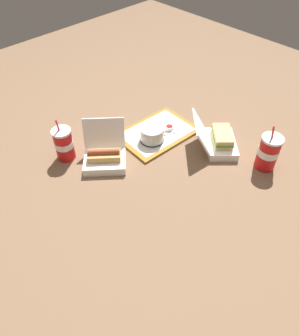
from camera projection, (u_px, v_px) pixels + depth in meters
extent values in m
plane|color=brown|center=(147.00, 173.00, 1.45)|extent=(3.20, 3.20, 0.00)
cube|color=#A56619|center=(157.00, 133.00, 1.64)|extent=(0.39, 0.28, 0.01)
cube|color=white|center=(157.00, 132.00, 1.63)|extent=(0.34, 0.24, 0.00)
cylinder|color=black|center=(152.00, 139.00, 1.59)|extent=(0.12, 0.12, 0.01)
cylinder|color=#512D19|center=(152.00, 135.00, 1.57)|extent=(0.09, 0.09, 0.05)
cylinder|color=silver|center=(152.00, 133.00, 1.56)|extent=(0.11, 0.11, 0.07)
cylinder|color=white|center=(169.00, 128.00, 1.63)|extent=(0.04, 0.04, 0.02)
cylinder|color=#9E140F|center=(169.00, 127.00, 1.63)|extent=(0.03, 0.03, 0.01)
cube|color=white|center=(162.00, 121.00, 1.69)|extent=(0.11, 0.11, 0.00)
cube|color=white|center=(167.00, 134.00, 1.62)|extent=(0.10, 0.06, 0.00)
cube|color=white|center=(105.00, 162.00, 1.47)|extent=(0.23, 0.23, 0.04)
cube|color=white|center=(104.00, 133.00, 1.47)|extent=(0.17, 0.16, 0.14)
cube|color=tan|center=(104.00, 156.00, 1.44)|extent=(0.15, 0.14, 0.03)
cylinder|color=#9E4728|center=(104.00, 152.00, 1.43)|extent=(0.12, 0.11, 0.03)
cylinder|color=yellow|center=(103.00, 150.00, 1.42)|extent=(0.09, 0.08, 0.01)
cube|color=white|center=(221.00, 144.00, 1.56)|extent=(0.24, 0.24, 0.04)
cube|color=white|center=(201.00, 131.00, 1.50)|extent=(0.19, 0.20, 0.12)
cube|color=#DBB770|center=(222.00, 139.00, 1.53)|extent=(0.16, 0.16, 0.02)
cube|color=#4C933D|center=(222.00, 137.00, 1.52)|extent=(0.16, 0.16, 0.01)
cube|color=#DBB770|center=(223.00, 134.00, 1.51)|extent=(0.16, 0.16, 0.02)
cylinder|color=red|center=(64.00, 145.00, 1.47)|extent=(0.08, 0.08, 0.14)
cylinder|color=white|center=(64.00, 144.00, 1.47)|extent=(0.08, 0.08, 0.03)
cylinder|color=white|center=(61.00, 131.00, 1.42)|extent=(0.09, 0.09, 0.01)
cylinder|color=red|center=(57.00, 125.00, 1.39)|extent=(0.01, 0.01, 0.06)
cylinder|color=red|center=(268.00, 153.00, 1.42)|extent=(0.09, 0.09, 0.15)
cylinder|color=white|center=(269.00, 151.00, 1.41)|extent=(0.09, 0.09, 0.03)
cylinder|color=white|center=(273.00, 139.00, 1.37)|extent=(0.09, 0.09, 0.01)
cylinder|color=red|center=(273.00, 132.00, 1.34)|extent=(0.01, 0.02, 0.06)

